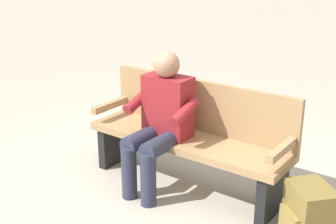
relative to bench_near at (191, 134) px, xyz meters
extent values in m
plane|color=#A89E8E|center=(0.00, 0.07, -0.46)|extent=(40.00, 40.00, 0.00)
cube|color=#9E7A51|center=(0.00, 0.07, -0.04)|extent=(1.82, 0.58, 0.06)
cube|color=#9E7A51|center=(0.01, -0.14, 0.22)|extent=(1.80, 0.15, 0.45)
cube|color=#9E7A51|center=(-0.85, 0.02, 0.11)|extent=(0.09, 0.48, 0.06)
cube|color=#9E7A51|center=(0.84, 0.12, 0.11)|extent=(0.09, 0.48, 0.06)
cube|color=black|center=(-0.80, 0.03, -0.26)|extent=(0.10, 0.44, 0.39)
cube|color=black|center=(0.79, 0.12, -0.26)|extent=(0.10, 0.44, 0.39)
cube|color=maroon|center=(0.15, 0.13, 0.25)|extent=(0.41, 0.24, 0.52)
sphere|color=#A87A5B|center=(0.15, 0.15, 0.61)|extent=(0.22, 0.22, 0.22)
cylinder|color=#282D42|center=(0.04, 0.33, 0.01)|extent=(0.17, 0.43, 0.15)
cylinder|color=#282D42|center=(0.24, 0.35, 0.01)|extent=(0.17, 0.43, 0.15)
cylinder|color=#282D42|center=(0.03, 0.52, -0.23)|extent=(0.13, 0.13, 0.45)
cylinder|color=#282D42|center=(0.23, 0.53, -0.23)|extent=(0.13, 0.13, 0.45)
cylinder|color=maroon|center=(-0.10, 0.22, 0.28)|extent=(0.11, 0.32, 0.18)
cylinder|color=maroon|center=(0.38, 0.24, 0.28)|extent=(0.11, 0.32, 0.18)
cube|color=brown|center=(-1.15, 0.16, -0.25)|extent=(0.43, 0.42, 0.42)
cube|color=olive|center=(-1.06, 0.27, -0.31)|extent=(0.21, 0.18, 0.19)
camera|label=1|loc=(-2.15, 2.91, 1.49)|focal=48.88mm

